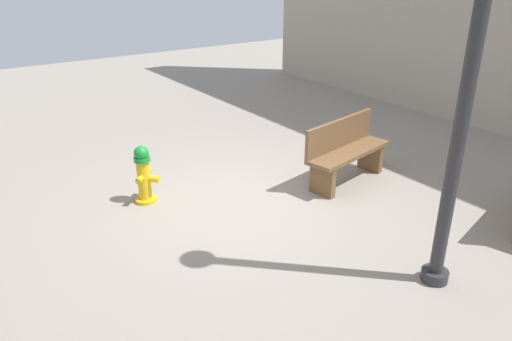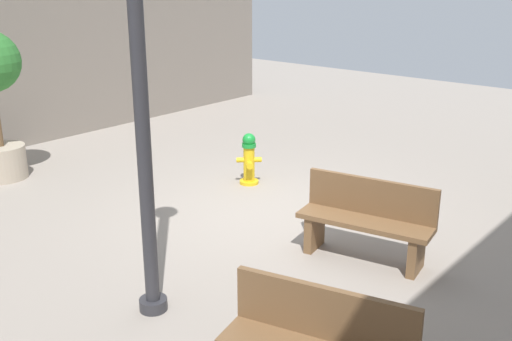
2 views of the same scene
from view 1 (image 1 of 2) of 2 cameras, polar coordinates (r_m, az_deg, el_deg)
ground_plane at (r=6.76m, az=-2.02°, el=-3.81°), size 23.40×23.40×0.00m
fire_hydrant at (r=6.81m, az=-13.02°, el=-0.44°), size 0.36×0.36×0.82m
bench_near at (r=7.37m, az=10.45°, el=2.34°), size 1.61×0.71×0.95m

